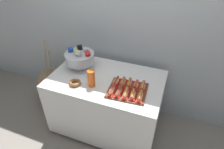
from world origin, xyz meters
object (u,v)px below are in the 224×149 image
Objects in this scene: hot_dog_3 at (133,95)px; hot_dog_5 at (116,81)px; punch_bowl at (80,57)px; hot_dog_6 at (123,83)px; hot_dog_8 at (136,85)px; donut at (75,83)px; buffet_table at (107,102)px; cup_stack at (91,78)px; hot_dog_4 at (140,96)px; floor_vase at (54,89)px; hot_dog_0 at (112,90)px; hot_dog_2 at (126,93)px; hot_dog_7 at (129,84)px; hot_dog_1 at (119,92)px; hot_dog_9 at (143,86)px; serving_tray at (127,91)px.

hot_dog_3 is 0.28m from hot_dog_5.
hot_dog_6 is at bearing -14.96° from punch_bowl.
hot_dog_8 reaches higher than donut.
buffet_table is 3.60× the size of punch_bowl.
cup_stack is at bearing -157.84° from hot_dog_6.
hot_dog_8 is at bearing 3.96° from hot_dog_5.
hot_dog_3 is at bearing -3.06° from cup_stack.
hot_dog_4 is at bearing -20.24° from punch_bowl.
buffet_table is 7.22× the size of hot_dog_4.
hot_dog_0 is (1.08, -0.35, 0.58)m from floor_vase.
hot_dog_2 is 0.78m from punch_bowl.
punch_bowl is at bearing 107.95° from donut.
buffet_table is at bearing 170.16° from hot_dog_7.
hot_dog_2 is (0.07, 0.01, -0.00)m from hot_dog_1.
hot_dog_1 is (0.23, -0.22, 0.41)m from buffet_table.
hot_dog_8 is 1.14× the size of donut.
hot_dog_2 and hot_dog_9 have the same top height.
hot_dog_6 is (-0.01, 0.16, -0.00)m from hot_dog_1.
cup_stack is (0.83, -0.31, 0.64)m from floor_vase.
hot_dog_4 is (0.16, -0.07, 0.03)m from serving_tray.
hot_dog_6 is at bearing -176.04° from hot_dog_9.
hot_dog_3 is at bearing -29.01° from buffet_table.
donut reaches higher than serving_tray.
donut is (-0.28, -0.23, 0.40)m from buffet_table.
hot_dog_3 is 0.18m from hot_dog_9.
serving_tray is 0.12m from hot_dog_6.
hot_dog_1 is at bearing -110.49° from hot_dog_7.
donut is at bearing -178.09° from hot_dog_3.
hot_dog_3 reaches higher than buffet_table.
hot_dog_7 is 1.03× the size of hot_dog_9.
punch_bowl is at bearing 135.29° from cup_stack.
cup_stack is at bearing -117.96° from buffet_table.
hot_dog_7 is 0.60m from donut.
hot_dog_6 is at bearing 69.51° from hot_dog_0.
hot_dog_6 is 0.15m from hot_dog_8.
hot_dog_6 is at bearing -14.40° from buffet_table.
floor_vase reaches higher than hot_dog_6.
hot_dog_6 is at bearing 3.96° from hot_dog_5.
hot_dog_8 is 0.49m from cup_stack.
donut is (-0.59, -0.02, -0.01)m from hot_dog_2.
donut is (-0.65, -0.19, -0.01)m from hot_dog_8.
hot_dog_8 is at bearing 40.21° from hot_dog_0.
hot_dog_4 is at bearing 3.96° from hot_dog_0.
floor_vase is at bearing 173.14° from hot_dog_9.
buffet_table is at bearing 136.13° from hot_dog_1.
punch_bowl reaches higher than cup_stack.
floor_vase is 5.60× the size of cup_stack.
hot_dog_2 is at bearing -128.32° from hot_dog_9.
floor_vase is 6.87× the size of hot_dog_5.
hot_dog_7 reaches higher than hot_dog_9.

